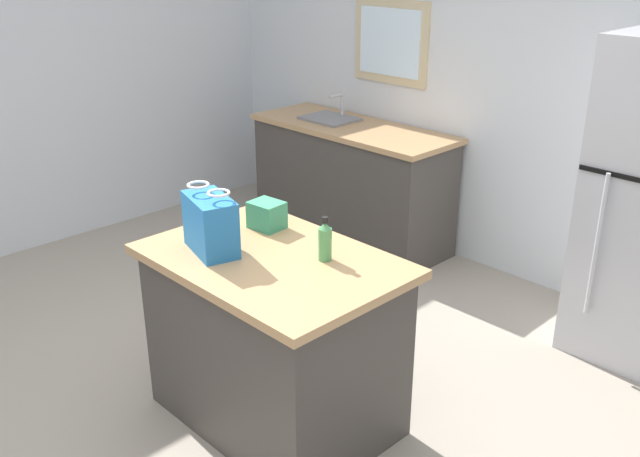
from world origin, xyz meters
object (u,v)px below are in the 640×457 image
at_px(small_box, 267,215).
at_px(kitchen_island, 275,340).
at_px(shopping_bag, 210,224).
at_px(bottle, 325,241).

bearing_deg(small_box, kitchen_island, -36.61).
xyz_separation_m(kitchen_island, shopping_bag, (-0.24, -0.15, 0.56)).
bearing_deg(kitchen_island, bottle, 38.11).
distance_m(kitchen_island, bottle, 0.57).
height_order(kitchen_island, shopping_bag, shopping_bag).
relative_size(kitchen_island, bottle, 5.74).
xyz_separation_m(kitchen_island, bottle, (0.19, 0.15, 0.52)).
relative_size(kitchen_island, small_box, 7.40).
distance_m(shopping_bag, small_box, 0.37).
distance_m(shopping_bag, bottle, 0.53).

